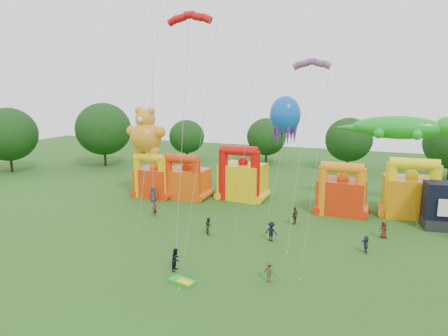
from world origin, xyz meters
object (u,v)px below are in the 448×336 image
(spectator_4, at_px, (295,216))
(gecko_kite, at_px, (403,157))
(bouncy_castle_0, at_px, (154,180))
(octopus_kite, at_px, (283,135))
(spectator_0, at_px, (153,194))
(teddy_bear_kite, at_px, (145,144))
(bouncy_castle_2, at_px, (242,179))

(spectator_4, bearing_deg, gecko_kite, 149.25)
(bouncy_castle_0, xyz_separation_m, spectator_4, (20.36, -4.60, -1.36))
(bouncy_castle_0, distance_m, octopus_kite, 18.62)
(gecko_kite, xyz_separation_m, octopus_kite, (-13.84, -2.42, 2.26))
(spectator_0, bearing_deg, teddy_bear_kite, 140.99)
(spectator_0, distance_m, spectator_4, 19.26)
(gecko_kite, distance_m, spectator_0, 31.18)
(bouncy_castle_0, height_order, octopus_kite, octopus_kite)
(gecko_kite, height_order, octopus_kite, octopus_kite)
(octopus_kite, xyz_separation_m, spectator_4, (3.09, -6.46, -8.05))
(teddy_bear_kite, height_order, spectator_4, teddy_bear_kite)
(bouncy_castle_2, bearing_deg, teddy_bear_kite, -161.76)
(gecko_kite, bearing_deg, bouncy_castle_2, -176.72)
(bouncy_castle_0, height_order, spectator_0, bouncy_castle_0)
(gecko_kite, bearing_deg, spectator_0, -167.41)
(bouncy_castle_2, relative_size, teddy_bear_kite, 0.60)
(octopus_kite, bearing_deg, teddy_bear_kite, -171.27)
(spectator_0, relative_size, spectator_4, 0.99)
(spectator_0, bearing_deg, gecko_kite, 12.65)
(teddy_bear_kite, distance_m, spectator_4, 22.26)
(teddy_bear_kite, relative_size, spectator_4, 6.22)
(bouncy_castle_0, distance_m, spectator_4, 20.92)
(gecko_kite, distance_m, spectator_4, 15.10)
(bouncy_castle_0, xyz_separation_m, bouncy_castle_2, (11.65, 3.16, 0.45))
(bouncy_castle_2, xyz_separation_m, gecko_kite, (19.46, 1.12, 3.98))
(octopus_kite, bearing_deg, bouncy_castle_0, -173.86)
(spectator_4, bearing_deg, bouncy_castle_0, -83.00)
(teddy_bear_kite, bearing_deg, octopus_kite, 8.73)
(spectator_0, height_order, spectator_4, spectator_4)
(teddy_bear_kite, xyz_separation_m, spectator_4, (21.00, -3.71, -6.39))
(gecko_kite, xyz_separation_m, spectator_4, (-10.76, -8.88, -5.79))
(bouncy_castle_2, xyz_separation_m, teddy_bear_kite, (-12.29, -4.05, 4.58))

